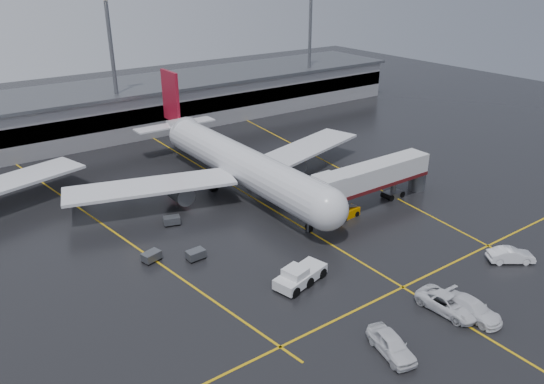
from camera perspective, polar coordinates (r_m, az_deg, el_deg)
ground at (r=69.66m, az=0.38°, el=-2.10°), size 220.00×220.00×0.00m
apron_line_centre at (r=69.66m, az=0.38°, el=-2.09°), size 0.25×90.00×0.02m
apron_line_stop at (r=55.72m, az=14.03°, el=-10.00°), size 60.00×0.25×0.02m
apron_line_left at (r=69.90m, az=-18.05°, el=-3.25°), size 9.99×69.35×0.02m
apron_line_right at (r=87.31m, az=6.08°, el=3.22°), size 7.57×69.64×0.02m
terminal at (r=108.49m, az=-14.88°, el=9.00°), size 122.00×19.00×8.60m
light_mast_mid at (r=99.34m, az=-16.93°, el=13.49°), size 3.00×1.20×25.45m
light_mast_right at (r=121.56m, az=4.13°, el=16.08°), size 3.00×1.20×25.45m
main_airliner at (r=75.46m, az=-3.96°, el=3.38°), size 48.80×45.60×14.10m
jet_bridge at (r=71.27m, az=11.00°, el=1.51°), size 19.90×3.40×6.05m
pushback_tractor at (r=54.30m, az=3.00°, el=-9.12°), size 6.56×3.94×2.20m
belt_loader at (r=68.55m, az=8.11°, el=-2.27°), size 3.77×2.03×2.30m
service_van_a at (r=53.02m, az=18.59°, el=-11.42°), size 3.20×6.26×1.69m
service_van_b at (r=53.16m, az=20.96°, el=-11.73°), size 2.34×5.70×1.65m
service_van_c at (r=63.55m, az=24.52°, el=-6.28°), size 5.08×4.26×1.64m
service_van_d at (r=46.80m, az=12.85°, el=-15.84°), size 3.32×5.66×1.81m
baggage_cart_a at (r=59.09m, az=-8.29°, el=-6.71°), size 2.06×1.40×1.12m
baggage_cart_b at (r=59.64m, az=-12.98°, el=-6.80°), size 2.27×1.77×1.12m
baggage_cart_c at (r=67.05m, az=-10.83°, el=-3.03°), size 2.30×1.85×1.12m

